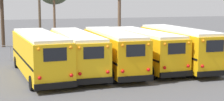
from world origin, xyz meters
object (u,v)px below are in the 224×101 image
Objects in this scene: school_bus_1 at (76,51)px; school_bus_3 at (143,48)px; school_bus_0 at (39,53)px; school_bus_4 at (178,46)px; school_bus_2 at (113,49)px; utility_pole at (40,11)px.

school_bus_3 is (5.62, -0.03, -0.01)m from school_bus_1.
school_bus_4 reaches higher than school_bus_0.
school_bus_1 is 1.03× the size of school_bus_3.
school_bus_0 reaches higher than school_bus_1.
school_bus_0 is at bearing -171.56° from school_bus_1.
school_bus_0 is 1.00× the size of school_bus_3.
school_bus_4 reaches higher than school_bus_1.
school_bus_3 is (8.43, 0.39, -0.04)m from school_bus_0.
school_bus_0 is 0.97× the size of school_bus_1.
school_bus_2 is 1.27× the size of utility_pole.
utility_pole reaches higher than school_bus_0.
school_bus_1 is 5.62m from school_bus_3.
utility_pole is (-1.26, 10.20, 2.73)m from school_bus_1.
school_bus_3 is (2.81, 0.42, -0.04)m from school_bus_2.
utility_pole is at bearing 131.58° from school_bus_4.
school_bus_3 is 12.62m from utility_pole.
school_bus_0 is 11.24m from school_bus_4.
school_bus_2 is 1.00× the size of school_bus_4.
school_bus_0 is 1.00× the size of school_bus_2.
school_bus_0 is at bearing -177.35° from school_bus_3.
utility_pole is at bearing 110.92° from school_bus_2.
school_bus_2 is at bearing -171.51° from school_bus_3.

